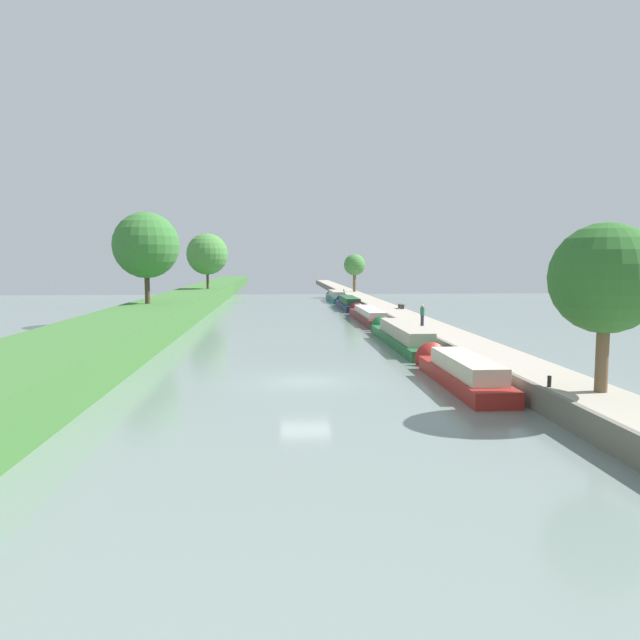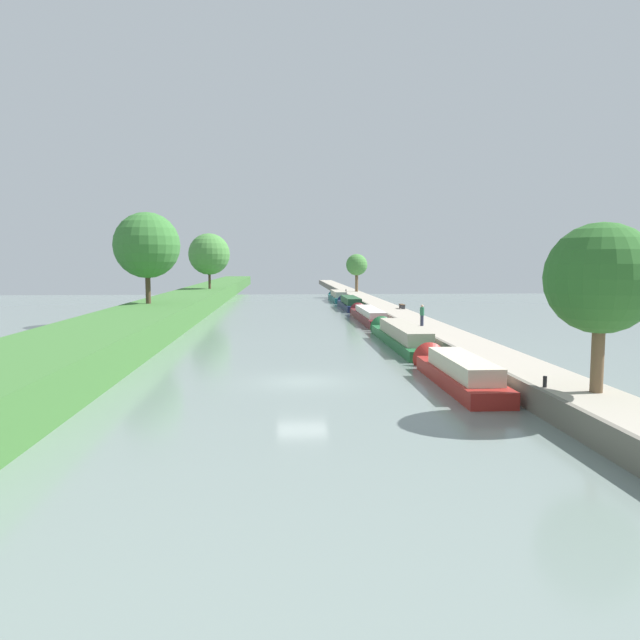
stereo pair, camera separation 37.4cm
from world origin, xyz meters
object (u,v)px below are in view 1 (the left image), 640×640
object	(u,v)px
mooring_bollard_near	(549,381)
narrowboat_maroon	(367,315)
narrowboat_red	(459,371)
narrowboat_navy	(348,303)
mooring_bollard_far	(344,291)
narrowboat_green	(401,335)
narrowboat_teal	(336,297)
park_bench	(401,305)
person_walking	(422,315)

from	to	relation	value
mooring_bollard_near	narrowboat_maroon	bearing A→B (deg)	92.72
narrowboat_red	narrowboat_navy	world-z (taller)	narrowboat_navy
mooring_bollard_near	mooring_bollard_far	distance (m)	74.50
narrowboat_green	mooring_bollard_near	xyz separation A→B (m)	(1.89, -19.94, 0.60)
narrowboat_navy	mooring_bollard_far	xyz separation A→B (m)	(1.79, 21.03, 0.60)
narrowboat_green	narrowboat_teal	size ratio (longest dim) A/B	1.21
narrowboat_green	narrowboat_maroon	bearing A→B (deg)	89.60
park_bench	narrowboat_red	bearing A→B (deg)	-96.99
person_walking	mooring_bollard_near	world-z (taller)	person_walking
mooring_bollard_far	narrowboat_green	bearing A→B (deg)	-91.98
narrowboat_red	mooring_bollard_near	distance (m)	6.15
narrowboat_green	mooring_bollard_far	bearing A→B (deg)	88.02
narrowboat_red	mooring_bollard_far	size ratio (longest dim) A/B	24.31
narrowboat_green	mooring_bollard_far	size ratio (longest dim) A/B	36.17
mooring_bollard_far	narrowboat_red	bearing A→B (deg)	-91.59
narrowboat_green	park_bench	world-z (taller)	narrowboat_green
narrowboat_red	mooring_bollard_far	distance (m)	68.71
narrowboat_teal	mooring_bollard_far	world-z (taller)	narrowboat_teal
person_walking	mooring_bollard_near	xyz separation A→B (m)	(-0.42, -22.96, -0.65)
narrowboat_green	narrowboat_red	bearing A→B (deg)	-90.10
narrowboat_green	person_walking	world-z (taller)	person_walking
person_walking	mooring_bollard_far	world-z (taller)	person_walking
mooring_bollard_near	mooring_bollard_far	bearing A→B (deg)	90.00
person_walking	narrowboat_teal	bearing A→B (deg)	93.03
narrowboat_navy	mooring_bollard_far	bearing A→B (deg)	85.13
narrowboat_teal	park_bench	xyz separation A→B (m)	(4.24, -28.12, 0.70)
mooring_bollard_far	narrowboat_teal	bearing A→B (deg)	-106.92
mooring_bollard_near	narrowboat_teal	bearing A→B (deg)	91.65
narrowboat_navy	mooring_bollard_near	world-z (taller)	narrowboat_navy
narrowboat_teal	park_bench	world-z (taller)	narrowboat_teal
mooring_bollard_near	park_bench	distance (m)	39.99
narrowboat_teal	mooring_bollard_far	bearing A→B (deg)	73.08
park_bench	narrowboat_teal	bearing A→B (deg)	98.57
narrowboat_navy	park_bench	world-z (taller)	narrowboat_navy
narrowboat_maroon	person_walking	world-z (taller)	person_walking
mooring_bollard_near	narrowboat_green	bearing A→B (deg)	95.40
mooring_bollard_near	mooring_bollard_far	world-z (taller)	same
narrowboat_green	narrowboat_maroon	xyz separation A→B (m)	(0.12, 17.22, -0.06)
narrowboat_red	mooring_bollard_near	size ratio (longest dim) A/B	24.31
narrowboat_navy	mooring_bollard_far	world-z (taller)	narrowboat_navy
narrowboat_teal	mooring_bollard_near	world-z (taller)	narrowboat_teal
person_walking	narrowboat_green	bearing A→B (deg)	-127.35
mooring_bollard_near	person_walking	bearing A→B (deg)	88.95
narrowboat_red	park_bench	bearing A→B (deg)	83.01
narrowboat_maroon	narrowboat_teal	bearing A→B (deg)	90.37
narrowboat_maroon	person_walking	distance (m)	14.42
mooring_bollard_near	park_bench	size ratio (longest dim) A/B	0.30
narrowboat_red	person_walking	xyz separation A→B (m)	(2.33, 17.15, 1.27)
narrowboat_maroon	park_bench	world-z (taller)	park_bench
narrowboat_red	park_bench	size ratio (longest dim) A/B	7.29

